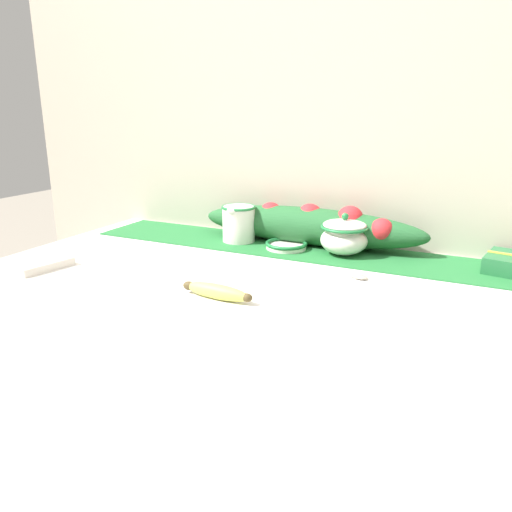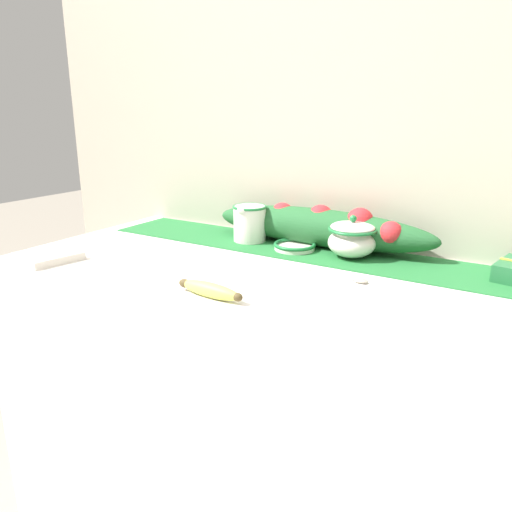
{
  "view_description": "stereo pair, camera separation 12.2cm",
  "coord_description": "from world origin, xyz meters",
  "px_view_note": "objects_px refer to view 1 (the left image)",
  "views": [
    {
      "loc": [
        0.48,
        -1.1,
        1.28
      ],
      "look_at": [
        -0.02,
        -0.04,
        0.93
      ],
      "focal_mm": 35.0,
      "sensor_mm": 36.0,
      "label": 1
    },
    {
      "loc": [
        0.59,
        -1.04,
        1.28
      ],
      "look_at": [
        -0.02,
        -0.04,
        0.93
      ],
      "focal_mm": 35.0,
      "sensor_mm": 36.0,
      "label": 2
    }
  ],
  "objects_px": {
    "spoon": "(355,276)",
    "cream_pitcher": "(239,222)",
    "napkin_stack": "(36,263)",
    "banana": "(217,291)",
    "sugar_bowl": "(344,236)",
    "small_dish": "(286,245)"
  },
  "relations": [
    {
      "from": "napkin_stack",
      "to": "small_dish",
      "type": "bearing_deg",
      "value": 39.18
    },
    {
      "from": "small_dish",
      "to": "banana",
      "type": "height_order",
      "value": "banana"
    },
    {
      "from": "sugar_bowl",
      "to": "banana",
      "type": "bearing_deg",
      "value": -109.16
    },
    {
      "from": "spoon",
      "to": "napkin_stack",
      "type": "distance_m",
      "value": 0.82
    },
    {
      "from": "spoon",
      "to": "napkin_stack",
      "type": "xyz_separation_m",
      "value": [
        -0.78,
        -0.27,
        0.01
      ]
    },
    {
      "from": "small_dish",
      "to": "banana",
      "type": "distance_m",
      "value": 0.43
    },
    {
      "from": "sugar_bowl",
      "to": "napkin_stack",
      "type": "bearing_deg",
      "value": -147.18
    },
    {
      "from": "small_dish",
      "to": "cream_pitcher",
      "type": "bearing_deg",
      "value": 173.58
    },
    {
      "from": "napkin_stack",
      "to": "spoon",
      "type": "bearing_deg",
      "value": 19.01
    },
    {
      "from": "spoon",
      "to": "cream_pitcher",
      "type": "bearing_deg",
      "value": 162.95
    },
    {
      "from": "banana",
      "to": "napkin_stack",
      "type": "relative_size",
      "value": 1.26
    },
    {
      "from": "cream_pitcher",
      "to": "banana",
      "type": "xyz_separation_m",
      "value": [
        0.18,
        -0.44,
        -0.05
      ]
    },
    {
      "from": "sugar_bowl",
      "to": "spoon",
      "type": "distance_m",
      "value": 0.2
    },
    {
      "from": "cream_pitcher",
      "to": "small_dish",
      "type": "bearing_deg",
      "value": -6.42
    },
    {
      "from": "small_dish",
      "to": "sugar_bowl",
      "type": "bearing_deg",
      "value": 5.88
    },
    {
      "from": "small_dish",
      "to": "spoon",
      "type": "bearing_deg",
      "value": -33.36
    },
    {
      "from": "napkin_stack",
      "to": "banana",
      "type": "bearing_deg",
      "value": 0.46
    },
    {
      "from": "cream_pitcher",
      "to": "sugar_bowl",
      "type": "bearing_deg",
      "value": -0.24
    },
    {
      "from": "small_dish",
      "to": "spoon",
      "type": "relative_size",
      "value": 0.73
    },
    {
      "from": "cream_pitcher",
      "to": "spoon",
      "type": "xyz_separation_m",
      "value": [
        0.41,
        -0.18,
        -0.06
      ]
    },
    {
      "from": "cream_pitcher",
      "to": "small_dish",
      "type": "height_order",
      "value": "cream_pitcher"
    },
    {
      "from": "spoon",
      "to": "small_dish",
      "type": "bearing_deg",
      "value": 153.37
    }
  ]
}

